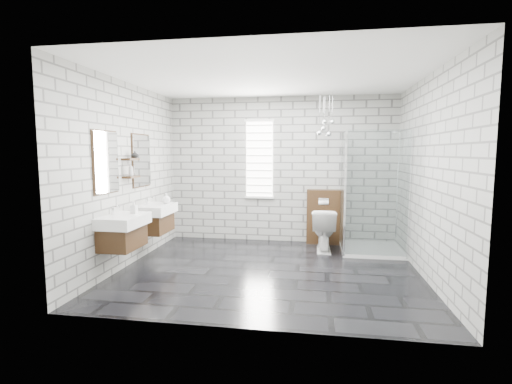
% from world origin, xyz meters
% --- Properties ---
extents(floor, '(4.20, 3.60, 0.02)m').
position_xyz_m(floor, '(0.00, 0.00, -0.01)').
color(floor, black).
rests_on(floor, ground).
extents(ceiling, '(4.20, 3.60, 0.02)m').
position_xyz_m(ceiling, '(0.00, 0.00, 2.71)').
color(ceiling, white).
rests_on(ceiling, wall_back).
extents(wall_back, '(4.20, 0.02, 2.70)m').
position_xyz_m(wall_back, '(0.00, 1.81, 1.35)').
color(wall_back, '#A5A59F').
rests_on(wall_back, floor).
extents(wall_front, '(4.20, 0.02, 2.70)m').
position_xyz_m(wall_front, '(0.00, -1.81, 1.35)').
color(wall_front, '#A5A59F').
rests_on(wall_front, floor).
extents(wall_left, '(0.02, 3.60, 2.70)m').
position_xyz_m(wall_left, '(-2.11, 0.00, 1.35)').
color(wall_left, '#A5A59F').
rests_on(wall_left, floor).
extents(wall_right, '(0.02, 3.60, 2.70)m').
position_xyz_m(wall_right, '(2.11, 0.00, 1.35)').
color(wall_right, '#A5A59F').
rests_on(wall_right, floor).
extents(vanity_left, '(0.47, 0.70, 1.57)m').
position_xyz_m(vanity_left, '(-1.91, -0.61, 0.76)').
color(vanity_left, '#392311').
rests_on(vanity_left, wall_left).
extents(vanity_right, '(0.47, 0.70, 1.57)m').
position_xyz_m(vanity_right, '(-1.91, 0.40, 0.76)').
color(vanity_right, '#392311').
rests_on(vanity_right, wall_left).
extents(shelf_lower, '(0.14, 0.30, 0.03)m').
position_xyz_m(shelf_lower, '(-2.03, -0.05, 1.32)').
color(shelf_lower, '#392311').
rests_on(shelf_lower, wall_left).
extents(shelf_upper, '(0.14, 0.30, 0.03)m').
position_xyz_m(shelf_upper, '(-2.03, -0.05, 1.58)').
color(shelf_upper, '#392311').
rests_on(shelf_upper, wall_left).
extents(window, '(0.56, 0.05, 1.48)m').
position_xyz_m(window, '(-0.40, 1.78, 1.55)').
color(window, white).
rests_on(window, wall_back).
extents(cistern_panel, '(0.60, 0.20, 1.00)m').
position_xyz_m(cistern_panel, '(0.80, 1.70, 0.50)').
color(cistern_panel, '#392311').
rests_on(cistern_panel, floor).
extents(flush_plate, '(0.18, 0.01, 0.12)m').
position_xyz_m(flush_plate, '(0.80, 1.60, 0.80)').
color(flush_plate, silver).
rests_on(flush_plate, cistern_panel).
extents(shower_enclosure, '(1.00, 1.00, 2.03)m').
position_xyz_m(shower_enclosure, '(1.50, 1.18, 0.50)').
color(shower_enclosure, white).
rests_on(shower_enclosure, floor).
extents(pendant_cluster, '(0.30, 0.20, 0.76)m').
position_xyz_m(pendant_cluster, '(0.80, 1.38, 2.10)').
color(pendant_cluster, silver).
rests_on(pendant_cluster, ceiling).
extents(toilet, '(0.41, 0.71, 0.73)m').
position_xyz_m(toilet, '(0.80, 1.21, 0.36)').
color(toilet, white).
rests_on(toilet, floor).
extents(soap_bottle_a, '(0.08, 0.08, 0.17)m').
position_xyz_m(soap_bottle_a, '(-1.80, -0.45, 0.94)').
color(soap_bottle_a, '#B2B2B2').
rests_on(soap_bottle_a, vanity_left).
extents(soap_bottle_b, '(0.14, 0.14, 0.17)m').
position_xyz_m(soap_bottle_b, '(-1.75, 0.56, 0.93)').
color(soap_bottle_b, '#B2B2B2').
rests_on(soap_bottle_b, vanity_right).
extents(soap_bottle_c, '(0.09, 0.09, 0.19)m').
position_xyz_m(soap_bottle_c, '(-2.02, -0.07, 1.43)').
color(soap_bottle_c, '#B2B2B2').
rests_on(soap_bottle_c, shelf_lower).
extents(vase, '(0.10, 0.10, 0.11)m').
position_xyz_m(vase, '(-2.02, 0.07, 1.65)').
color(vase, '#B2B2B2').
rests_on(vase, shelf_upper).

